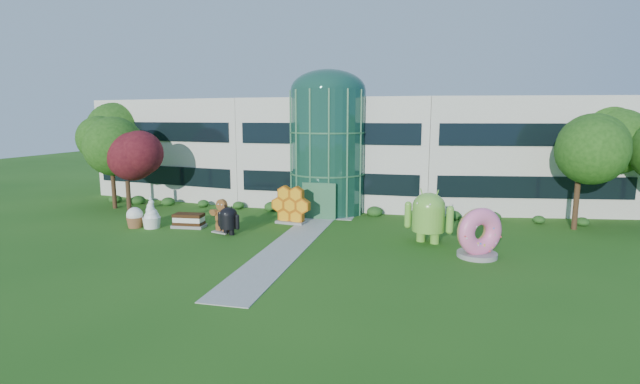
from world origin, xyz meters
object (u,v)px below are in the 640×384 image
(android_green, at_px, (429,213))
(donut, at_px, (478,232))
(gingerbread, at_px, (222,216))
(android_black, at_px, (228,218))

(android_green, bearing_deg, donut, -23.04)
(android_green, xyz_separation_m, gingerbread, (-13.52, -0.69, -0.69))
(android_green, height_order, gingerbread, android_green)
(donut, xyz_separation_m, gingerbread, (-16.24, 1.79, -0.27))
(android_green, height_order, android_black, android_green)
(android_green, bearing_deg, android_black, -155.72)
(gingerbread, bearing_deg, donut, 10.64)
(android_black, relative_size, donut, 0.76)
(android_black, bearing_deg, gingerbread, 166.18)
(gingerbread, bearing_deg, android_black, -15.89)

